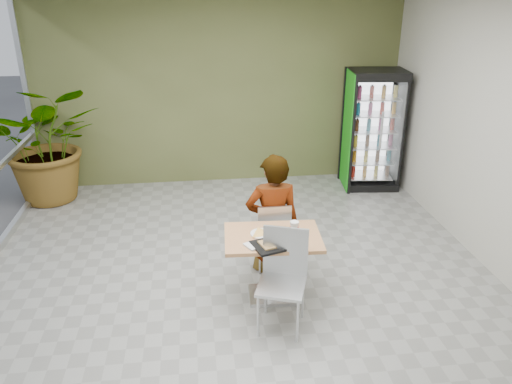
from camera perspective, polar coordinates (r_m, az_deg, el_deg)
ground at (r=5.65m, az=-1.71°, el=-11.49°), size 7.00×7.00×0.00m
room_envelope at (r=4.93m, az=-1.92°, el=4.07°), size 6.00×7.00×3.20m
dining_table at (r=5.32m, az=1.90°, el=-7.06°), size 1.04×0.76×0.75m
chair_far at (r=5.82m, az=1.97°, el=-4.55°), size 0.39×0.39×0.87m
chair_near at (r=4.93m, az=3.16°, el=-8.94°), size 0.57×0.57×1.01m
seated_woman at (r=5.83m, az=1.90°, el=-3.82°), size 0.65×0.42×1.74m
pizza_plate at (r=5.24m, az=0.65°, el=-4.68°), size 0.31×0.24×0.03m
soda_cup at (r=5.19m, az=4.39°, el=-4.25°), size 0.09×0.09×0.16m
napkin_stack at (r=5.01m, az=-0.23°, el=-6.10°), size 0.22×0.22×0.02m
cafeteria_tray at (r=5.02m, az=2.16°, el=-6.03°), size 0.51×0.43×0.02m
beverage_fridge at (r=8.40m, az=13.22°, el=6.91°), size 0.95×0.77×1.93m
potted_plant at (r=8.29m, az=-22.61°, el=5.20°), size 1.77×1.56×1.84m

